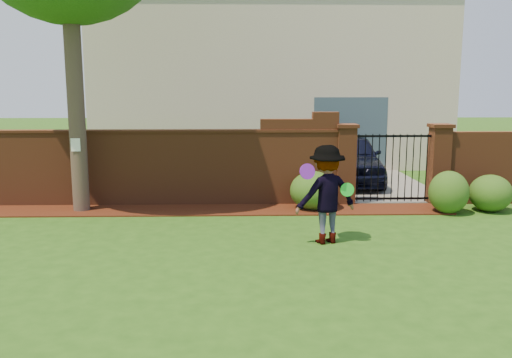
{
  "coord_description": "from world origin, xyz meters",
  "views": [
    {
      "loc": [
        -0.02,
        -8.32,
        2.73
      ],
      "look_at": [
        0.23,
        1.4,
        1.05
      ],
      "focal_mm": 37.55,
      "sensor_mm": 36.0,
      "label": 1
    }
  ],
  "objects_px": {
    "man": "(327,195)",
    "frisbee_green": "(347,190)",
    "car": "(350,159)",
    "frisbee_purple": "(307,172)"
  },
  "relations": [
    {
      "from": "car",
      "to": "man",
      "type": "relative_size",
      "value": 2.41
    },
    {
      "from": "car",
      "to": "frisbee_green",
      "type": "distance_m",
      "value": 6.13
    },
    {
      "from": "frisbee_purple",
      "to": "man",
      "type": "bearing_deg",
      "value": 32.05
    },
    {
      "from": "man",
      "to": "frisbee_purple",
      "type": "xyz_separation_m",
      "value": [
        -0.38,
        -0.24,
        0.45
      ]
    },
    {
      "from": "man",
      "to": "frisbee_green",
      "type": "relative_size",
      "value": 7.24
    },
    {
      "from": "man",
      "to": "frisbee_green",
      "type": "bearing_deg",
      "value": 144.08
    },
    {
      "from": "car",
      "to": "frisbee_green",
      "type": "height_order",
      "value": "car"
    },
    {
      "from": "car",
      "to": "frisbee_purple",
      "type": "distance_m",
      "value": 6.45
    },
    {
      "from": "car",
      "to": "frisbee_green",
      "type": "xyz_separation_m",
      "value": [
        -1.24,
        -5.99,
        0.27
      ]
    },
    {
      "from": "car",
      "to": "frisbee_purple",
      "type": "xyz_separation_m",
      "value": [
        -1.95,
        -6.12,
        0.61
      ]
    }
  ]
}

